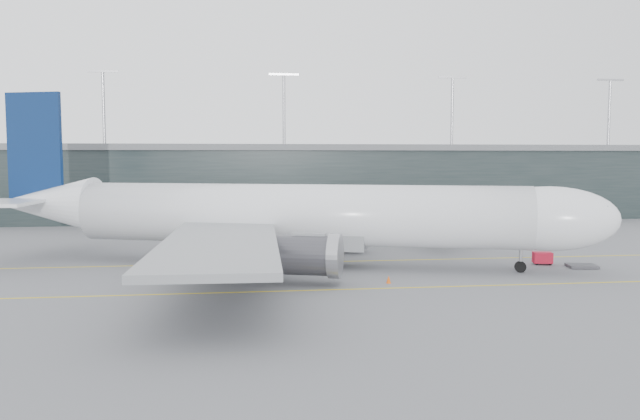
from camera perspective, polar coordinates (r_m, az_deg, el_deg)
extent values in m
plane|color=slate|center=(79.35, -4.47, -4.36)|extent=(320.00, 320.00, 0.00)
cube|color=gold|center=(75.41, -4.32, -4.84)|extent=(160.00, 0.25, 0.02)
cube|color=gold|center=(59.72, -3.54, -7.41)|extent=(160.00, 0.25, 0.02)
cube|color=gold|center=(99.44, -2.15, -2.48)|extent=(0.25, 60.00, 0.02)
cube|color=black|center=(136.42, -5.67, 2.44)|extent=(240.00, 35.00, 14.00)
cube|color=slate|center=(136.31, -5.70, 5.63)|extent=(240.00, 36.00, 1.20)
cylinder|color=#9E9EA3|center=(129.29, -19.17, 8.71)|extent=(0.60, 0.60, 14.00)
cylinder|color=#9E9EA3|center=(126.89, -3.32, 9.05)|extent=(0.60, 0.60, 14.00)
cylinder|color=#9E9EA3|center=(133.92, 11.98, 8.73)|extent=(0.60, 0.60, 14.00)
cylinder|color=#9E9EA3|center=(149.06, 24.92, 7.98)|extent=(0.60, 0.60, 14.00)
cylinder|color=white|center=(72.83, -1.93, -0.40)|extent=(51.90, 22.68, 7.04)
ellipsoid|color=white|center=(72.14, 20.19, -0.75)|extent=(16.23, 11.23, 7.04)
cone|color=white|center=(85.79, -23.55, 0.52)|extent=(13.96, 10.26, 6.76)
cube|color=gray|center=(73.38, -2.79, -2.50)|extent=(19.04, 10.96, 2.27)
cube|color=black|center=(72.89, 23.57, 0.10)|extent=(3.42, 4.01, 0.91)
cube|color=gray|center=(57.07, -9.12, -3.06)|extent=(11.26, 33.24, 0.62)
cylinder|color=#3C3B41|center=(62.27, -2.03, -4.14)|extent=(8.79, 6.22, 3.98)
cube|color=gray|center=(90.79, -1.62, -0.08)|extent=(26.82, 33.06, 0.62)
cylinder|color=#3C3B41|center=(83.26, 1.21, -1.86)|extent=(8.79, 6.22, 3.98)
cube|color=#091E4B|center=(86.57, -24.65, 5.26)|extent=(7.20, 2.80, 13.63)
cube|color=white|center=(81.36, -26.69, 0.60)|extent=(6.74, 10.52, 0.40)
cube|color=white|center=(91.59, -21.96, 1.18)|extent=(10.79, 11.98, 0.40)
cylinder|color=black|center=(72.42, 17.85, -4.97)|extent=(1.33, 0.81, 1.25)
cylinder|color=#9E9EA3|center=(72.28, 17.86, -4.30)|extent=(0.34, 0.34, 2.95)
cylinder|color=black|center=(69.45, -6.57, -5.08)|extent=(1.58, 0.99, 1.48)
cylinder|color=black|center=(79.80, -4.26, -3.77)|extent=(1.58, 0.99, 1.48)
cube|color=#303035|center=(83.26, 10.78, -0.72)|extent=(3.78, 4.05, 2.64)
cube|color=#303035|center=(91.05, 10.48, -0.25)|extent=(5.36, 12.47, 2.36)
cube|color=#303035|center=(103.26, 10.11, 0.35)|extent=(5.59, 12.53, 2.45)
cube|color=#303035|center=(115.49, 9.81, 0.82)|extent=(5.82, 12.59, 2.55)
cylinder|color=#9E9EA3|center=(92.00, 10.43, -2.03)|extent=(0.47, 0.47, 3.59)
cube|color=#3C3B41|center=(92.19, 10.42, -2.93)|extent=(2.18, 1.84, 0.66)
cylinder|color=#303035|center=(121.75, 4.97, 1.08)|extent=(3.78, 3.78, 2.83)
cylinder|color=#303035|center=(121.99, 4.96, -0.34)|extent=(1.70, 1.70, 3.40)
cube|color=#B80D25|center=(78.53, 19.67, -4.12)|extent=(2.38, 1.77, 1.27)
cylinder|color=black|center=(77.96, 19.20, -4.64)|extent=(0.41, 0.22, 0.39)
cylinder|color=black|center=(78.37, 20.31, -4.62)|extent=(0.41, 0.22, 0.39)
cylinder|color=black|center=(78.89, 19.02, -4.52)|extent=(0.41, 0.22, 0.39)
cylinder|color=black|center=(79.30, 20.11, -4.51)|extent=(0.41, 0.22, 0.39)
cube|color=#39383D|center=(78.09, 22.83, -4.74)|extent=(3.59, 3.09, 0.32)
cube|color=#3C3B41|center=(88.19, -8.51, -3.38)|extent=(1.96, 1.63, 0.18)
cube|color=#AFB4BB|center=(88.08, -8.52, -2.86)|extent=(1.59, 1.50, 1.36)
cube|color=#234A8D|center=(87.98, -8.52, -2.40)|extent=(1.64, 1.55, 0.07)
cube|color=#3C3B41|center=(89.92, -7.32, -3.21)|extent=(2.33, 2.15, 0.19)
cube|color=silver|center=(89.81, -7.32, -2.67)|extent=(1.95, 1.91, 1.41)
cube|color=#234A8D|center=(89.72, -7.33, -2.21)|extent=(2.02, 1.97, 0.08)
cube|color=#3C3B41|center=(88.62, -5.46, -3.31)|extent=(2.00, 1.70, 0.18)
cube|color=#9EA2A9|center=(88.51, -5.46, -2.79)|extent=(1.63, 1.55, 1.36)
cube|color=#234A8D|center=(88.42, -5.46, -2.34)|extent=(1.68, 1.61, 0.07)
cone|color=orange|center=(80.61, 18.91, -4.23)|extent=(0.40, 0.40, 0.64)
cone|color=#EB550D|center=(63.55, 6.29, -6.33)|extent=(0.49, 0.49, 0.78)
cone|color=#E2520C|center=(90.62, 1.90, -2.95)|extent=(0.49, 0.49, 0.78)
cone|color=red|center=(68.16, -13.44, -5.70)|extent=(0.45, 0.45, 0.72)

